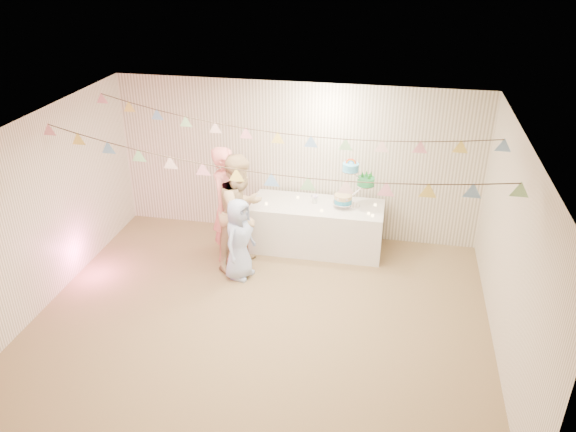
% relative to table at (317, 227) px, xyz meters
% --- Properties ---
extents(floor, '(6.00, 6.00, 0.00)m').
position_rel_table_xyz_m(floor, '(-0.44, -1.99, -0.39)').
color(floor, brown).
rests_on(floor, ground).
extents(ceiling, '(6.00, 6.00, 0.00)m').
position_rel_table_xyz_m(ceiling, '(-0.44, -1.99, 2.21)').
color(ceiling, silver).
rests_on(ceiling, ground).
extents(back_wall, '(6.00, 6.00, 0.00)m').
position_rel_table_xyz_m(back_wall, '(-0.44, 0.51, 0.91)').
color(back_wall, silver).
rests_on(back_wall, ground).
extents(front_wall, '(6.00, 6.00, 0.00)m').
position_rel_table_xyz_m(front_wall, '(-0.44, -4.49, 0.91)').
color(front_wall, silver).
rests_on(front_wall, ground).
extents(left_wall, '(5.00, 5.00, 0.00)m').
position_rel_table_xyz_m(left_wall, '(-3.44, -1.99, 0.91)').
color(left_wall, silver).
rests_on(left_wall, ground).
extents(right_wall, '(5.00, 5.00, 0.00)m').
position_rel_table_xyz_m(right_wall, '(2.56, -1.99, 0.91)').
color(right_wall, silver).
rests_on(right_wall, ground).
extents(table, '(2.09, 0.84, 0.78)m').
position_rel_table_xyz_m(table, '(0.00, 0.00, 0.00)').
color(table, silver).
rests_on(table, floor).
extents(cake_stand, '(0.67, 0.40, 0.75)m').
position_rel_table_xyz_m(cake_stand, '(0.55, 0.05, 0.73)').
color(cake_stand, silver).
rests_on(cake_stand, table).
extents(cake_bottom, '(0.31, 0.31, 0.15)m').
position_rel_table_xyz_m(cake_bottom, '(0.40, -0.01, 0.44)').
color(cake_bottom, teal).
rests_on(cake_bottom, cake_stand).
extents(cake_middle, '(0.27, 0.27, 0.22)m').
position_rel_table_xyz_m(cake_middle, '(0.73, 0.14, 0.71)').
color(cake_middle, '#1D8443').
rests_on(cake_middle, cake_stand).
extents(cake_top_tier, '(0.25, 0.25, 0.19)m').
position_rel_table_xyz_m(cake_top_tier, '(0.49, 0.02, 0.98)').
color(cake_top_tier, '#48AFE2').
rests_on(cake_top_tier, cake_stand).
extents(platter, '(0.32, 0.32, 0.02)m').
position_rel_table_xyz_m(platter, '(-0.49, -0.05, 0.37)').
color(platter, white).
rests_on(platter, table).
extents(posy, '(0.13, 0.13, 0.15)m').
position_rel_table_xyz_m(posy, '(-0.05, 0.05, 0.43)').
color(posy, white).
rests_on(posy, table).
extents(person_adult_a, '(0.58, 0.76, 1.85)m').
position_rel_table_xyz_m(person_adult_a, '(-1.31, -0.54, 0.53)').
color(person_adult_a, '#E17676').
rests_on(person_adult_a, floor).
extents(person_adult_b, '(0.98, 1.08, 1.81)m').
position_rel_table_xyz_m(person_adult_b, '(-1.05, -0.72, 0.51)').
color(person_adult_b, tan).
rests_on(person_adult_b, floor).
extents(person_child, '(0.56, 0.70, 1.26)m').
position_rel_table_xyz_m(person_child, '(-1.00, -1.06, 0.24)').
color(person_child, '#9FB4E1').
rests_on(person_child, floor).
extents(bunting_back, '(5.60, 1.10, 0.40)m').
position_rel_table_xyz_m(bunting_back, '(-0.44, -0.89, 1.96)').
color(bunting_back, pink).
rests_on(bunting_back, ceiling).
extents(bunting_front, '(5.60, 0.90, 0.36)m').
position_rel_table_xyz_m(bunting_front, '(-0.44, -2.19, 1.93)').
color(bunting_front, '#72A5E5').
rests_on(bunting_front, ceiling).
extents(tealight_0, '(0.04, 0.04, 0.03)m').
position_rel_table_xyz_m(tealight_0, '(-0.80, -0.15, 0.41)').
color(tealight_0, '#FFD88C').
rests_on(tealight_0, table).
extents(tealight_1, '(0.04, 0.04, 0.03)m').
position_rel_table_xyz_m(tealight_1, '(-0.35, 0.18, 0.41)').
color(tealight_1, '#FFD88C').
rests_on(tealight_1, table).
extents(tealight_2, '(0.04, 0.04, 0.03)m').
position_rel_table_xyz_m(tealight_2, '(0.10, -0.22, 0.41)').
color(tealight_2, '#FFD88C').
rests_on(tealight_2, table).
extents(tealight_3, '(0.04, 0.04, 0.03)m').
position_rel_table_xyz_m(tealight_3, '(0.35, 0.22, 0.41)').
color(tealight_3, '#FFD88C').
rests_on(tealight_3, table).
extents(tealight_4, '(0.04, 0.04, 0.03)m').
position_rel_table_xyz_m(tealight_4, '(0.82, -0.18, 0.41)').
color(tealight_4, '#FFD88C').
rests_on(tealight_4, table).
extents(tealight_5, '(0.04, 0.04, 0.03)m').
position_rel_table_xyz_m(tealight_5, '(0.90, 0.15, 0.41)').
color(tealight_5, '#FFD88C').
rests_on(tealight_5, table).
extents(tealight_6, '(0.04, 0.04, 0.03)m').
position_rel_table_xyz_m(tealight_6, '(0.89, -0.24, 0.41)').
color(tealight_6, '#FFD88C').
rests_on(tealight_6, table).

